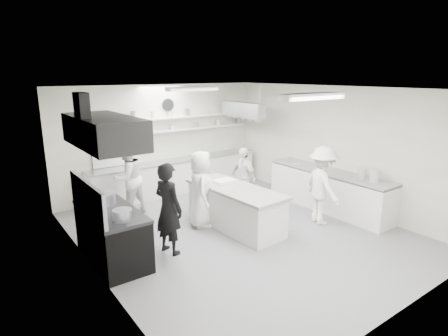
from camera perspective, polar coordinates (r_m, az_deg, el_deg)
floor at (r=8.07m, az=2.36°, el=-9.80°), size 6.00×7.00×0.02m
ceiling at (r=7.36m, az=2.61°, el=12.17°), size 6.00×7.00×0.02m
wall_back at (r=10.48m, az=-9.54°, el=4.34°), size 6.00×0.04×3.00m
wall_front at (r=5.42m, az=26.32°, el=-6.49°), size 6.00×0.04×3.00m
wall_left at (r=6.23m, az=-19.70°, el=-3.21°), size 0.04×7.00×3.00m
wall_right at (r=9.69m, az=16.53°, el=3.13°), size 0.04×7.00×3.00m
stove at (r=7.06m, az=-16.79°, el=-10.00°), size 0.80×1.80×0.90m
exhaust_hood at (r=6.53m, az=-18.00°, el=5.39°), size 0.85×2.00×0.50m
back_counter at (r=10.59m, az=-7.13°, el=-1.25°), size 5.00×0.60×0.92m
shelf_lower at (r=10.66m, az=-5.90°, el=5.99°), size 4.20×0.26×0.04m
shelf_upper at (r=10.61m, az=-5.95°, el=7.86°), size 4.20×0.26×0.04m
pass_through_window at (r=9.97m, az=-16.16°, el=3.17°), size 1.30×0.04×1.00m
wall_clock at (r=10.42m, az=-8.66°, el=9.59°), size 0.32×0.05×0.32m
right_counter at (r=9.55m, az=15.75°, el=-3.36°), size 0.74×3.30×0.94m
pot_rack at (r=10.53m, az=2.93°, el=8.96°), size 0.30×1.60×0.40m
light_fixture_front at (r=6.07m, az=13.45°, el=10.67°), size 1.30×0.25×0.10m
light_fixture_rear at (r=8.84m, az=-4.85°, el=12.05°), size 1.30×0.25×0.10m
prep_island at (r=8.14m, az=1.71°, el=-6.23°), size 0.99×2.36×0.85m
stove_pot at (r=7.18m, az=-18.13°, el=-4.65°), size 0.46×0.46×0.26m
cook_stove at (r=6.94m, az=-8.55°, el=-6.20°), size 0.57×0.72×1.74m
cook_back at (r=9.00m, az=-14.57°, el=-1.55°), size 1.03×0.90×1.79m
cook_island_left at (r=8.09m, az=-3.58°, el=-3.27°), size 0.85×0.98×1.69m
cook_island_right at (r=9.26m, az=3.00°, el=-1.48°), size 0.38×0.90×1.53m
cook_right at (r=8.49m, az=14.90°, el=-2.63°), size 0.96×1.28×1.76m
bowl_island_a at (r=8.47m, az=0.19°, el=-2.11°), size 0.29×0.29×0.07m
bowl_island_b at (r=8.37m, az=1.61°, el=-2.34°), size 0.25×0.25×0.06m
bowl_right at (r=9.87m, az=11.01°, el=0.49°), size 0.26×0.26×0.05m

